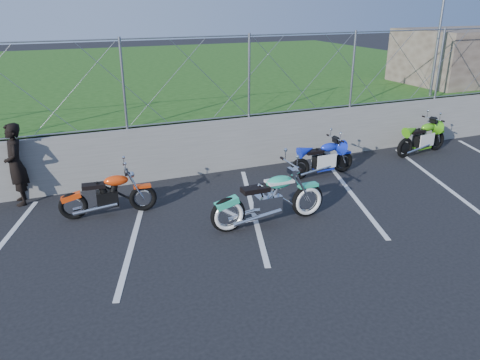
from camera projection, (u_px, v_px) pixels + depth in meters
name	position (u px, v px, depth m)	size (l,w,h in m)	color
ground	(275.00, 230.00, 8.73)	(90.00, 90.00, 0.00)	black
retaining_wall	(211.00, 146.00, 11.51)	(30.00, 0.22, 1.30)	slate
grass_field	(134.00, 84.00, 20.11)	(30.00, 20.00, 1.30)	#224F15
stone_building	(473.00, 55.00, 16.46)	(5.00, 3.00, 1.80)	brown
chain_link_fence	(210.00, 79.00, 10.91)	(28.00, 0.03, 2.00)	gray
sign_pole	(437.00, 45.00, 13.68)	(0.08, 0.08, 3.00)	gray
parking_lines	(304.00, 200.00, 10.02)	(18.29, 4.31, 0.01)	silver
cruiser_turquoise	(270.00, 201.00, 8.84)	(2.36, 0.75, 1.17)	black
naked_orange	(110.00, 196.00, 9.23)	(1.89, 0.64, 0.94)	black
sportbike_green	(423.00, 139.00, 12.94)	(1.87, 0.66, 0.97)	black
sportbike_blue	(323.00, 160.00, 11.32)	(1.78, 0.64, 0.92)	black
person_standing	(16.00, 164.00, 9.60)	(0.63, 0.41, 1.72)	black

